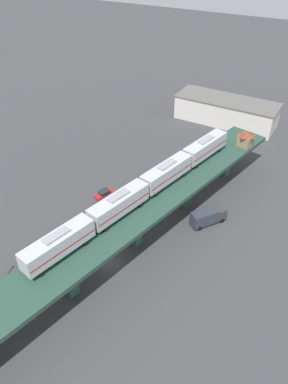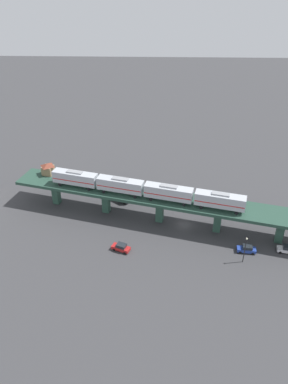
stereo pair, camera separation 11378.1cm
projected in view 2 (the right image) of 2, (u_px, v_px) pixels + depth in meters
The scene contains 9 objects.
ground_plane at pixel (184, 225), 97.40m from camera, with size 400.00×400.00×0.00m, color #38383A.
elevated_viaduct at pixel (186, 204), 93.96m from camera, with size 31.59×91.10×7.52m.
subway_train at pixel (144, 188), 93.49m from camera, with size 15.41×48.87×4.45m.
signal_hut at pixel (48, 168), 104.07m from camera, with size 3.93×3.93×3.40m.
street_car_red at pixel (121, 247), 88.26m from camera, with size 3.37×4.75×1.89m.
street_car_blue at pixel (247, 249), 87.80m from camera, with size 2.32×4.57×1.89m.
street_car_white at pixel (287, 249), 87.72m from camera, with size 2.52×4.64×1.89m.
delivery_truck at pixel (120, 194), 106.78m from camera, with size 6.16×7.09×3.20m.
street_lamp at pixel (245, 248), 83.22m from camera, with size 0.44×0.44×6.94m.
Camera 2 is at (-78.63, 7.76, 58.51)m, focal length 35.00 mm.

